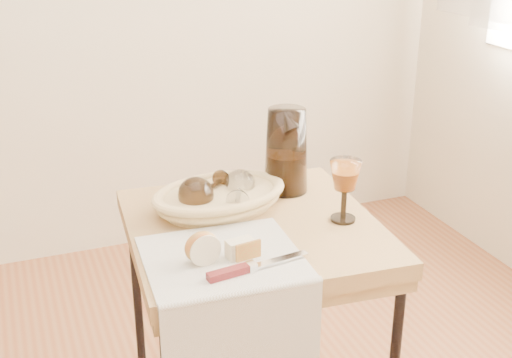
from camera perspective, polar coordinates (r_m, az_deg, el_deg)
name	(u,v)px	position (r m, az deg, el deg)	size (l,w,h in m)	color
side_table	(253,351)	(1.80, -0.24, -14.31)	(0.58, 0.58, 0.74)	brown
tea_towel	(223,258)	(1.45, -2.83, -6.67)	(0.33, 0.30, 0.01)	white
bread_basket	(220,200)	(1.66, -3.08, -1.74)	(0.30, 0.21, 0.05)	#9E7A58
goblet_lying_a	(207,188)	(1.65, -4.12, -0.80)	(0.14, 0.09, 0.09)	#412E1B
goblet_lying_b	(239,191)	(1.65, -1.43, -1.02)	(0.12, 0.08, 0.08)	white
pitcher	(286,150)	(1.74, 2.56, 2.43)	(0.16, 0.24, 0.26)	black
wine_goblet	(344,191)	(1.60, 7.46, -0.98)	(0.07, 0.07, 0.15)	white
apple_half	(201,247)	(1.42, -4.63, -5.69)	(0.07, 0.04, 0.07)	#B32E13
apple_wedge	(240,248)	(1.44, -1.35, -5.85)	(0.06, 0.03, 0.04)	beige
table_knife	(255,265)	(1.40, -0.11, -7.26)	(0.23, 0.02, 0.02)	silver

